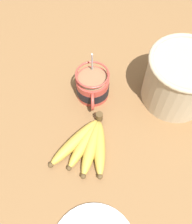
% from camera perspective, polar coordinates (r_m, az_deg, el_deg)
% --- Properties ---
extents(table, '(1.33, 1.33, 0.04)m').
position_cam_1_polar(table, '(0.78, -3.49, 1.19)').
color(table, brown).
rests_on(table, ground).
extents(coffee_mug, '(0.14, 0.10, 0.16)m').
position_cam_1_polar(coffee_mug, '(0.75, -0.80, 5.88)').
color(coffee_mug, '#B23D33').
rests_on(coffee_mug, table).
extents(banana_bunch, '(0.19, 0.16, 0.04)m').
position_cam_1_polar(banana_bunch, '(0.68, -2.07, -7.47)').
color(banana_bunch, '#4C381E').
rests_on(banana_bunch, table).
extents(woven_basket, '(0.20, 0.20, 0.16)m').
position_cam_1_polar(woven_basket, '(0.75, 18.66, 7.22)').
color(woven_basket, tan).
rests_on(woven_basket, table).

